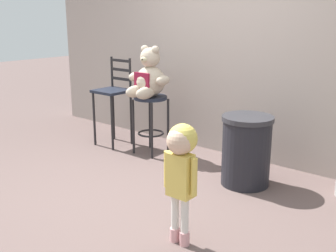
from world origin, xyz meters
name	(u,v)px	position (x,y,z in m)	size (l,w,h in m)	color
ground_plane	(134,195)	(0.00, 0.00, 0.00)	(24.00, 24.00, 0.00)	brown
building_wall	(237,2)	(0.00, 1.83, 1.87)	(6.28, 0.30, 3.73)	#A6978E
bar_stool_with_teddy	(151,112)	(-0.74, 1.08, 0.54)	(0.42, 0.42, 0.74)	#1C212F
teddy_bear	(149,78)	(-0.74, 1.05, 0.98)	(0.58, 0.52, 0.62)	#B9A791
child_walking	(181,159)	(0.90, -0.40, 0.70)	(0.30, 0.24, 0.96)	#DB9B9E
trash_bin	(246,150)	(0.70, 0.95, 0.37)	(0.53, 0.53, 0.74)	black
bar_chair_empty	(114,95)	(-1.37, 1.04, 0.68)	(0.41, 0.41, 1.17)	#1C212F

